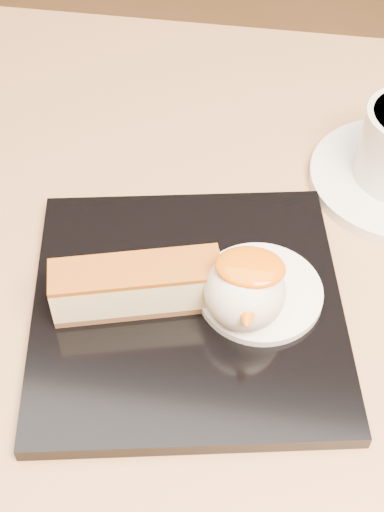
% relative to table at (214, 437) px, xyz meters
% --- Properties ---
extents(table, '(0.80, 0.80, 0.72)m').
position_rel_table_xyz_m(table, '(0.00, 0.00, 0.00)').
color(table, black).
rests_on(table, ground).
extents(dessert_plate, '(0.26, 0.26, 0.01)m').
position_rel_table_xyz_m(dessert_plate, '(-0.02, 0.02, 0.16)').
color(dessert_plate, black).
rests_on(dessert_plate, table).
extents(cheesecake, '(0.12, 0.06, 0.04)m').
position_rel_table_xyz_m(cheesecake, '(-0.06, 0.01, 0.19)').
color(cheesecake, brown).
rests_on(cheesecake, dessert_plate).
extents(cream_smear, '(0.09, 0.09, 0.01)m').
position_rel_table_xyz_m(cream_smear, '(0.03, 0.03, 0.17)').
color(cream_smear, white).
rests_on(cream_smear, dessert_plate).
extents(ice_cream_scoop, '(0.06, 0.06, 0.06)m').
position_rel_table_xyz_m(ice_cream_scoop, '(0.02, 0.01, 0.19)').
color(ice_cream_scoop, white).
rests_on(ice_cream_scoop, cream_smear).
extents(mango_sauce, '(0.05, 0.04, 0.01)m').
position_rel_table_xyz_m(mango_sauce, '(0.02, 0.01, 0.22)').
color(mango_sauce, '#DE6407').
rests_on(mango_sauce, ice_cream_scoop).
extents(mint_sprig, '(0.03, 0.02, 0.00)m').
position_rel_table_xyz_m(mint_sprig, '(-0.00, 0.06, 0.17)').
color(mint_sprig, '#38912F').
rests_on(mint_sprig, cream_smear).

